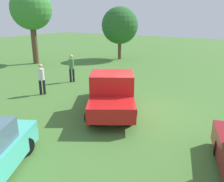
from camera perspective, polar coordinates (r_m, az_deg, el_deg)
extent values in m
plane|color=#477533|center=(10.79, 4.98, -4.92)|extent=(80.00, 80.00, 0.00)
cylinder|color=black|center=(12.35, -3.40, -0.02)|extent=(0.77, 0.22, 0.77)
cylinder|color=black|center=(12.33, 3.63, -0.05)|extent=(0.77, 0.22, 0.77)
cylinder|color=black|center=(9.38, -4.79, -5.93)|extent=(0.77, 0.22, 0.77)
cylinder|color=black|center=(9.36, 4.52, -5.98)|extent=(0.77, 0.22, 0.77)
cube|color=red|center=(12.12, 0.10, 1.35)|extent=(2.63, 2.57, 0.64)
cube|color=red|center=(10.30, -0.02, 0.58)|extent=(2.29, 2.37, 1.40)
cube|color=slate|center=(10.18, -0.02, 2.95)|extent=(2.01, 2.12, 0.48)
cube|color=red|center=(9.49, -0.12, -3.49)|extent=(2.97, 2.77, 0.60)
cube|color=silver|center=(13.09, 0.16, 1.40)|extent=(0.98, 1.56, 0.16)
cylinder|color=black|center=(8.14, 24.38, -12.12)|extent=(0.61, 0.20, 0.61)
cylinder|color=black|center=(7.89, -20.32, -12.57)|extent=(0.60, 0.20, 0.60)
cylinder|color=black|center=(13.49, -16.05, 0.95)|extent=(0.14, 0.14, 0.82)
cylinder|color=black|center=(13.49, -16.90, 0.87)|extent=(0.14, 0.14, 0.82)
cylinder|color=silver|center=(13.31, -16.74, 3.88)|extent=(0.45, 0.45, 0.62)
sphere|color=#D8AD84|center=(13.21, -16.92, 5.81)|extent=(0.22, 0.22, 0.22)
cylinder|color=black|center=(15.63, -9.99, 3.71)|extent=(0.14, 0.14, 0.87)
cylinder|color=black|center=(15.68, -9.28, 3.79)|extent=(0.14, 0.14, 0.87)
cylinder|color=#477F4C|center=(15.49, -9.78, 6.48)|extent=(0.45, 0.45, 0.65)
sphere|color=#D8AD84|center=(15.41, -9.87, 8.24)|extent=(0.24, 0.24, 0.24)
cylinder|color=brown|center=(22.55, -18.22, 10.95)|extent=(0.50, 0.50, 3.66)
sphere|color=#3D8438|center=(22.45, -18.95, 18.27)|extent=(3.53, 3.53, 3.53)
cylinder|color=brown|center=(23.88, 1.85, 10.36)|extent=(0.33, 0.33, 2.20)
sphere|color=#286028|center=(23.70, 1.90, 15.55)|extent=(3.53, 3.53, 3.53)
cone|color=orange|center=(14.28, 1.36, 1.99)|extent=(0.32, 0.32, 0.55)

